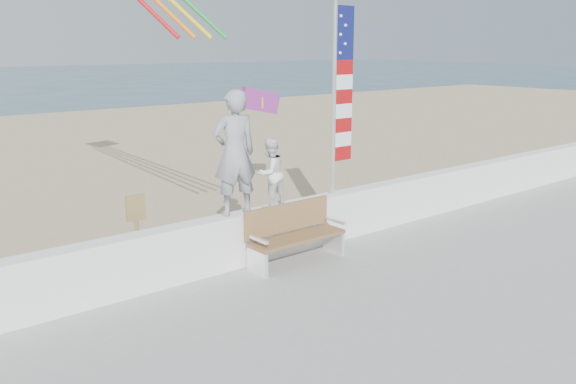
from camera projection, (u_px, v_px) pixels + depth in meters
The scene contains 9 objects.
ground at pixel (352, 301), 9.35m from camera, with size 220.00×220.00×0.00m, color #2F4E5E.
sand at pixel (111, 191), 16.12m from camera, with size 90.00×40.00×0.08m, color tan.
seawall at pixel (272, 231), 10.70m from camera, with size 30.00×0.35×0.90m, color white.
adult at pixel (235, 153), 9.89m from camera, with size 0.75×0.49×2.06m, color gray.
child at pixel (270, 173), 10.44m from camera, with size 0.59×0.46×1.20m, color white.
bench at pixel (294, 233), 10.42m from camera, with size 1.80×0.57×1.00m.
flag at pixel (339, 91), 11.11m from camera, with size 0.50×0.08×3.50m.
parafoil_kite at pixel (261, 101), 14.74m from camera, with size 1.03×0.49×0.69m.
sign at pixel (137, 231), 9.66m from camera, with size 0.32×0.07×1.46m.
Camera 1 is at (-6.25, -6.12, 3.83)m, focal length 38.00 mm.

